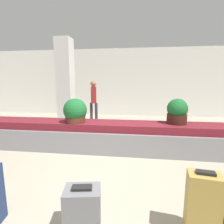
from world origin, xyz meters
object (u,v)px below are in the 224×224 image
object	(u,v)px
suitcase_4	(203,206)
potted_plant_0	(75,112)
suitcase_2	(83,210)
pillar	(66,83)
potted_plant_1	(177,112)
traveler_0	(94,98)

from	to	relation	value
suitcase_4	potted_plant_0	xyz separation A→B (m)	(-2.11, 2.20, 0.57)
potted_plant_0	suitcase_2	bearing A→B (deg)	-69.37
pillar	potted_plant_0	size ratio (longest dim) A/B	5.61
potted_plant_1	potted_plant_0	bearing A→B (deg)	-175.38
potted_plant_0	traveler_0	size ratio (longest dim) A/B	0.34
suitcase_2	suitcase_4	size ratio (longest dim) A/B	0.72
suitcase_2	potted_plant_0	xyz separation A→B (m)	(-0.86, 2.30, 0.68)
potted_plant_1	traveler_0	xyz separation A→B (m)	(-2.59, 2.63, 0.06)
traveler_0	potted_plant_0	bearing A→B (deg)	165.58
potted_plant_0	suitcase_4	bearing A→B (deg)	-46.26
potted_plant_0	potted_plant_1	xyz separation A→B (m)	(2.36, 0.19, 0.01)
pillar	suitcase_2	bearing A→B (deg)	-66.40
suitcase_2	traveler_0	world-z (taller)	traveler_0
suitcase_4	traveler_0	size ratio (longest dim) A/B	0.44
pillar	suitcase_4	xyz separation A→B (m)	(3.30, -4.62, -1.24)
suitcase_4	potted_plant_0	bearing A→B (deg)	141.61
suitcase_2	traveler_0	bearing A→B (deg)	92.29
pillar	suitcase_4	world-z (taller)	pillar
pillar	potted_plant_0	world-z (taller)	pillar
suitcase_2	potted_plant_0	world-z (taller)	potted_plant_0
potted_plant_1	traveler_0	bearing A→B (deg)	134.52
potted_plant_0	traveler_0	world-z (taller)	traveler_0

